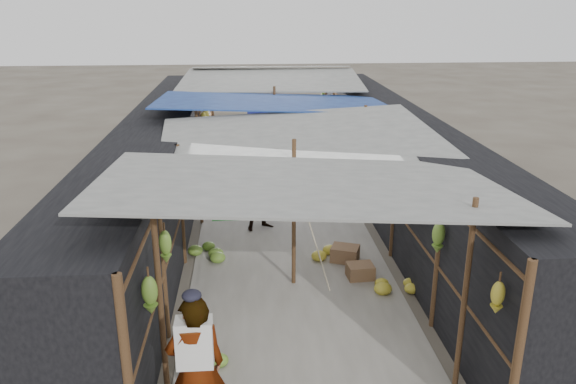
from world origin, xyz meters
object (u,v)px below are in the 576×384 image
object	(u,v)px
crate_near	(345,254)
vendor_elderly	(196,367)
black_basin	(341,185)
vendor_seated	(307,184)
shopper_blue	(264,196)

from	to	relation	value
crate_near	vendor_elderly	bearing A→B (deg)	-98.43
black_basin	vendor_seated	size ratio (longest dim) A/B	0.76
vendor_elderly	shopper_blue	size ratio (longest dim) A/B	1.16
crate_near	vendor_elderly	world-z (taller)	vendor_elderly
black_basin	vendor_elderly	xyz separation A→B (m)	(-3.08, -8.66, 0.78)
black_basin	shopper_blue	world-z (taller)	shopper_blue
crate_near	black_basin	world-z (taller)	crate_near
vendor_elderly	shopper_blue	xyz separation A→B (m)	(0.95, 6.06, -0.12)
vendor_seated	black_basin	bearing A→B (deg)	107.52
vendor_elderly	shopper_blue	bearing A→B (deg)	-111.75
black_basin	vendor_elderly	bearing A→B (deg)	-109.59
vendor_elderly	vendor_seated	world-z (taller)	vendor_elderly
vendor_seated	shopper_blue	bearing A→B (deg)	-53.53
black_basin	vendor_elderly	size ratio (longest dim) A/B	0.36
black_basin	vendor_elderly	world-z (taller)	vendor_elderly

